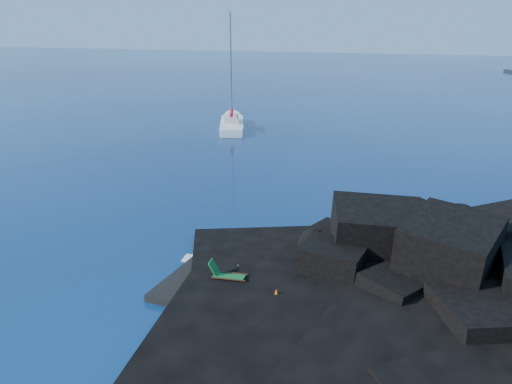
% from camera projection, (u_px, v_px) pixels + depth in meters
% --- Properties ---
extents(ground, '(400.00, 400.00, 0.00)m').
position_uv_depth(ground, '(165.00, 281.00, 25.30)').
color(ground, '#031238').
rests_on(ground, ground).
extents(headland, '(24.00, 24.00, 3.60)m').
position_uv_depth(headland, '(434.00, 292.00, 24.30)').
color(headland, black).
rests_on(headland, ground).
extents(beach, '(9.08, 6.86, 0.70)m').
position_uv_depth(beach, '(253.00, 290.00, 24.47)').
color(beach, black).
rests_on(beach, ground).
extents(surf_foam, '(10.00, 8.00, 0.06)m').
position_uv_depth(surf_foam, '(285.00, 253.00, 28.38)').
color(surf_foam, white).
rests_on(surf_foam, ground).
extents(sailboat, '(6.91, 13.19, 13.65)m').
position_uv_depth(sailboat, '(232.00, 129.00, 61.32)').
color(sailboat, white).
rests_on(sailboat, ground).
extents(deck_chair, '(1.82, 0.95, 1.21)m').
position_uv_depth(deck_chair, '(229.00, 272.00, 24.28)').
color(deck_chair, '#16632A').
rests_on(deck_chair, beach).
extents(towel, '(2.19, 1.41, 0.05)m').
position_uv_depth(towel, '(231.00, 267.00, 25.94)').
color(towel, white).
rests_on(towel, beach).
extents(sunbather, '(1.87, 0.87, 0.24)m').
position_uv_depth(sunbather, '(231.00, 265.00, 25.89)').
color(sunbather, tan).
rests_on(sunbather, towel).
extents(marker_cone, '(0.45, 0.45, 0.53)m').
position_uv_depth(marker_cone, '(276.00, 294.00, 22.94)').
color(marker_cone, '#F15F0C').
rests_on(marker_cone, beach).
extents(distant_boat_a, '(2.94, 4.36, 0.56)m').
position_uv_depth(distant_boat_a, '(510.00, 72.00, 130.58)').
color(distant_boat_a, black).
rests_on(distant_boat_a, ground).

